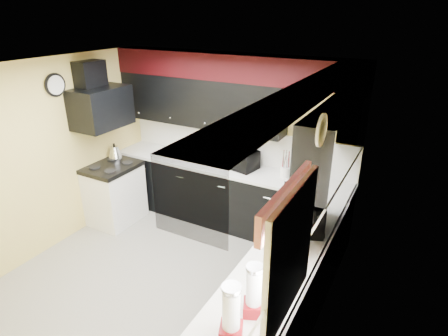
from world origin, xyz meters
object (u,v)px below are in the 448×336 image
kettle (115,152)px  toaster_oven (240,159)px  microwave (304,210)px  utensil_crock (285,172)px  knife_block (300,173)px

kettle → toaster_oven: bearing=15.5°
microwave → utensil_crock: microwave is taller
toaster_oven → microwave: size_ratio=0.74×
toaster_oven → kettle: bearing=-153.3°
utensil_crock → kettle: bearing=-168.0°
microwave → kettle: microwave is taller
knife_block → kettle: knife_block is taller
utensil_crock → toaster_oven: bearing=-178.5°
knife_block → kettle: size_ratio=1.11×
microwave → kettle: bearing=60.8°
toaster_oven → knife_block: (0.88, -0.02, -0.02)m
knife_block → kettle: bearing=-151.5°
utensil_crock → kettle: (-2.55, -0.54, 0.00)m
kettle → microwave: bearing=-9.5°
toaster_oven → microwave: 1.63m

